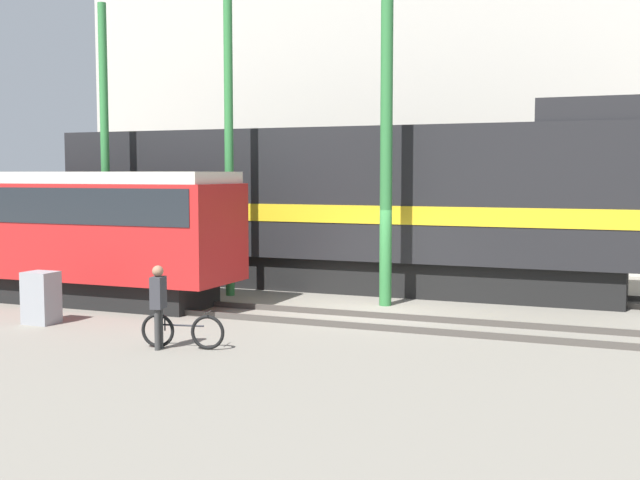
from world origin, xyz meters
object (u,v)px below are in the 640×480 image
Objects in this scene: utility_pole_left at (105,147)px; utility_pole_right at (386,118)px; person at (158,299)px; freight_locomotive at (342,205)px; bicycle at (183,331)px; streetcar at (33,226)px; utility_pole_center at (229,133)px; signal_box at (41,298)px.

utility_pole_right is (8.80, 0.00, 0.62)m from utility_pole_left.
freight_locomotive is at bearing 87.79° from person.
person is at bearing -149.79° from bicycle.
utility_pole_right is at bearing 71.77° from bicycle.
utility_pole_right is at bearing -49.69° from freight_locomotive.
streetcar is 5.94m from utility_pole_center.
utility_pole_center reaches higher than freight_locomotive.
freight_locomotive is 1.48× the size of streetcar.
streetcar is 1.31× the size of utility_pole_center.
signal_box is (-4.02, 1.27, -0.40)m from person.
utility_pole_center is at bearing -133.52° from freight_locomotive.
freight_locomotive reaches higher than streetcar.
bicycle is at bearing -69.11° from utility_pole_center.
freight_locomotive is 10.70× the size of person.
person is (-0.36, -9.24, -1.49)m from freight_locomotive.
utility_pole_left is 8.82m from utility_pole_right.
streetcar reaches higher than signal_box.
freight_locomotive is 2.10× the size of utility_pole_left.
utility_pole_right reaches higher than freight_locomotive.
signal_box is (2.76, -2.87, -1.39)m from streetcar.
utility_pole_right is 8.09× the size of signal_box.
utility_pole_right is 9.50m from signal_box.
streetcar is at bearing 148.60° from person.
streetcar is at bearing -164.65° from utility_pole_right.
person is 4.24m from signal_box.
signal_box is at bearing -109.82° from utility_pole_center.
person is at bearing -17.52° from signal_box.
utility_pole_right reaches higher than utility_pole_left.
utility_pole_left is (-6.27, 6.69, 3.22)m from person.
utility_pole_center is 7.00m from signal_box.
utility_pole_right is (2.52, 6.69, 3.85)m from person.
signal_box is at bearing -67.45° from utility_pole_left.
streetcar is 1.23× the size of utility_pole_right.
person is at bearing -46.85° from utility_pole_left.
utility_pole_right reaches higher than person.
utility_pole_center is at bearing 107.17° from person.
bicycle is 1.41× the size of signal_box.
signal_box is (-6.55, -5.42, -4.25)m from utility_pole_right.
freight_locomotive is at bearing 90.25° from bicycle.
freight_locomotive is at bearing 46.48° from utility_pole_center.
freight_locomotive is 4.09m from utility_pole_center.
utility_pole_right is (9.30, 2.55, 2.86)m from streetcar.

